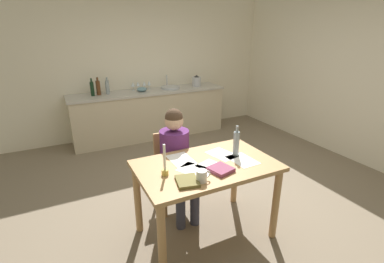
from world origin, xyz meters
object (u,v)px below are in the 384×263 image
at_px(wine_bottle_on_table, 236,143).
at_px(wine_glass_back_left, 138,84).
at_px(bottle_sauce, 108,87).
at_px(coffee_mug, 202,176).
at_px(candlestick, 165,167).
at_px(bottle_oil, 92,88).
at_px(stovetop_kettle, 196,81).
at_px(chair_at_table, 173,166).
at_px(bottle_wine_red, 107,88).
at_px(wine_glass_near_sink, 149,83).
at_px(dining_table, 206,175).
at_px(mixing_bowl, 142,89).
at_px(wine_glass_by_kettle, 144,84).
at_px(wine_glass_back_right, 133,85).
at_px(bottle_vinegar, 98,88).
at_px(person_seated, 177,156).
at_px(book_magazine, 221,169).
at_px(sink_unit, 170,87).
at_px(book_cookery, 187,181).

relative_size(wine_bottle_on_table, wine_glass_back_left, 2.01).
distance_m(wine_bottle_on_table, bottle_sauce, 3.06).
relative_size(coffee_mug, bottle_sauce, 0.45).
bearing_deg(candlestick, bottle_oil, 93.24).
bearing_deg(stovetop_kettle, chair_at_table, -123.16).
xyz_separation_m(chair_at_table, candlestick, (-0.34, -0.67, 0.38)).
relative_size(bottle_wine_red, stovetop_kettle, 1.18).
relative_size(bottle_wine_red, wine_glass_near_sink, 1.68).
height_order(dining_table, bottle_wine_red, bottle_wine_red).
height_order(bottle_sauce, mixing_bowl, bottle_sauce).
bearing_deg(wine_glass_near_sink, mixing_bowl, -139.30).
distance_m(bottle_sauce, wine_glass_near_sink, 0.79).
xyz_separation_m(wine_glass_by_kettle, wine_glass_back_right, (-0.22, 0.00, 0.00)).
bearing_deg(mixing_bowl, bottle_vinegar, 176.13).
bearing_deg(candlestick, wine_bottle_on_table, 4.52).
relative_size(person_seated, stovetop_kettle, 5.43).
height_order(book_magazine, wine_bottle_on_table, wine_bottle_on_table).
bearing_deg(wine_glass_back_right, wine_glass_near_sink, 0.00).
relative_size(book_magazine, wine_bottle_on_table, 0.61).
relative_size(chair_at_table, wine_glass_by_kettle, 5.63).
bearing_deg(dining_table, wine_glass_back_right, 87.11).
height_order(bottle_vinegar, wine_glass_by_kettle, bottle_vinegar).
distance_m(book_magazine, sink_unit, 3.21).
bearing_deg(book_magazine, wine_glass_by_kettle, 69.90).
height_order(dining_table, person_seated, person_seated).
xyz_separation_m(dining_table, wine_glass_by_kettle, (0.37, 3.07, 0.34)).
bearing_deg(sink_unit, chair_at_table, -111.90).
bearing_deg(dining_table, bottle_oil, 101.33).
distance_m(bottle_wine_red, mixing_bowl, 0.61).
xyz_separation_m(book_cookery, bottle_oil, (-0.28, 3.16, 0.22)).
relative_size(dining_table, chair_at_table, 1.49).
xyz_separation_m(person_seated, wine_glass_back_left, (0.34, 2.58, 0.33)).
relative_size(book_cookery, wine_glass_back_left, 1.34).
bearing_deg(candlestick, coffee_mug, -45.90).
bearing_deg(wine_bottle_on_table, wine_glass_near_sink, 87.89).
xyz_separation_m(book_magazine, sink_unit, (0.79, 3.11, 0.12)).
distance_m(person_seated, coffee_mug, 0.78).
distance_m(wine_bottle_on_table, stovetop_kettle, 3.07).
xyz_separation_m(mixing_bowl, stovetop_kettle, (1.14, 0.02, 0.06)).
xyz_separation_m(chair_at_table, wine_glass_back_right, (0.23, 2.43, 0.52)).
distance_m(coffee_mug, book_cookery, 0.13).
xyz_separation_m(candlestick, bottle_vinegar, (-0.06, 2.98, 0.16)).
xyz_separation_m(wine_bottle_on_table, bottle_wine_red, (-0.69, 2.93, 0.09)).
distance_m(person_seated, book_magazine, 0.70).
relative_size(dining_table, bottle_sauce, 4.55).
bearing_deg(bottle_vinegar, book_magazine, -80.40).
height_order(bottle_wine_red, wine_glass_by_kettle, bottle_wine_red).
bearing_deg(chair_at_table, bottle_sauce, 95.73).
relative_size(person_seated, book_magazine, 6.32).
height_order(bottle_oil, bottle_vinegar, bottle_vinegar).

